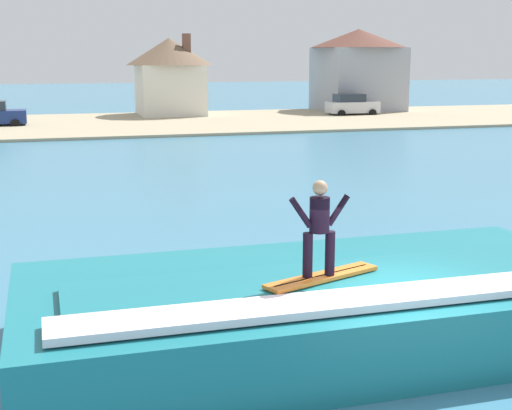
# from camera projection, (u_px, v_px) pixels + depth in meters

# --- Properties ---
(ground_plane) EXTENTS (260.00, 260.00, 0.00)m
(ground_plane) POSITION_uv_depth(u_px,v_px,m) (393.00, 372.00, 11.29)
(ground_plane) COLOR teal
(wave_crest) EXTENTS (10.18, 4.71, 1.32)m
(wave_crest) POSITION_uv_depth(u_px,v_px,m) (322.00, 308.00, 12.35)
(wave_crest) COLOR #1B7580
(wave_crest) RESTS_ON ground_plane
(surfboard) EXTENTS (2.16, 1.13, 0.06)m
(surfboard) POSITION_uv_depth(u_px,v_px,m) (322.00, 277.00, 11.66)
(surfboard) COLOR orange
(surfboard) RESTS_ON wave_crest
(surfer) EXTENTS (1.02, 0.32, 1.56)m
(surfer) POSITION_uv_depth(u_px,v_px,m) (319.00, 224.00, 11.42)
(surfer) COLOR black
(surfer) RESTS_ON surfboard
(shoreline_bank) EXTENTS (120.00, 18.64, 0.18)m
(shoreline_bank) POSITION_uv_depth(u_px,v_px,m) (114.00, 124.00, 52.24)
(shoreline_bank) COLOR tan
(shoreline_bank) RESTS_ON ground_plane
(car_far_shore) EXTENTS (4.22, 2.09, 1.86)m
(car_far_shore) POSITION_uv_depth(u_px,v_px,m) (352.00, 105.00, 59.48)
(car_far_shore) COLOR silver
(car_far_shore) RESTS_ON ground_plane
(house_gabled_white) EXTENTS (8.56, 8.56, 7.24)m
(house_gabled_white) POSITION_uv_depth(u_px,v_px,m) (358.00, 67.00, 63.92)
(house_gabled_white) COLOR #9EA3AD
(house_gabled_white) RESTS_ON ground_plane
(house_small_cottage) EXTENTS (7.00, 7.00, 6.67)m
(house_small_cottage) POSITION_uv_depth(u_px,v_px,m) (170.00, 73.00, 58.72)
(house_small_cottage) COLOR silver
(house_small_cottage) RESTS_ON ground_plane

